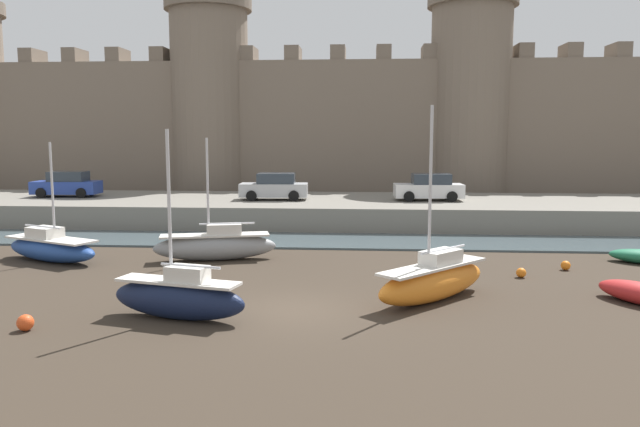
{
  "coord_description": "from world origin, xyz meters",
  "views": [
    {
      "loc": [
        2.18,
        -18.58,
        5.4
      ],
      "look_at": [
        0.51,
        4.05,
        2.5
      ],
      "focal_mm": 35.0,
      "sensor_mm": 36.0,
      "label": 1
    }
  ],
  "objects_px": {
    "sailboat_foreground_centre": "(179,296)",
    "car_quay_west": "(429,188)",
    "sailboat_midflat_centre": "(216,245)",
    "mooring_buoy_near_shore": "(25,323)",
    "car_quay_east": "(274,187)",
    "sailboat_foreground_right": "(51,248)",
    "mooring_buoy_off_centre": "(566,265)",
    "car_quay_centre_east": "(67,185)",
    "mooring_buoy_near_channel": "(521,273)",
    "sailboat_near_channel_right": "(434,280)"
  },
  "relations": [
    {
      "from": "sailboat_foreground_centre",
      "to": "mooring_buoy_off_centre",
      "type": "relative_size",
      "value": 14.68
    },
    {
      "from": "sailboat_foreground_right",
      "to": "mooring_buoy_off_centre",
      "type": "relative_size",
      "value": 13.7
    },
    {
      "from": "car_quay_centre_east",
      "to": "car_quay_west",
      "type": "xyz_separation_m",
      "value": [
        22.93,
        -0.62,
        0.0
      ]
    },
    {
      "from": "car_quay_west",
      "to": "sailboat_foreground_right",
      "type": "bearing_deg",
      "value": -143.65
    },
    {
      "from": "sailboat_foreground_centre",
      "to": "car_quay_east",
      "type": "bearing_deg",
      "value": 90.38
    },
    {
      "from": "sailboat_foreground_centre",
      "to": "car_quay_east",
      "type": "relative_size",
      "value": 1.32
    },
    {
      "from": "mooring_buoy_near_channel",
      "to": "sailboat_foreground_centre",
      "type": "bearing_deg",
      "value": -151.46
    },
    {
      "from": "sailboat_foreground_centre",
      "to": "car_quay_west",
      "type": "relative_size",
      "value": 1.32
    },
    {
      "from": "sailboat_near_channel_right",
      "to": "mooring_buoy_off_centre",
      "type": "relative_size",
      "value": 16.68
    },
    {
      "from": "sailboat_foreground_right",
      "to": "sailboat_midflat_centre",
      "type": "height_order",
      "value": "sailboat_midflat_centre"
    },
    {
      "from": "sailboat_midflat_centre",
      "to": "mooring_buoy_off_centre",
      "type": "bearing_deg",
      "value": -3.72
    },
    {
      "from": "sailboat_near_channel_right",
      "to": "mooring_buoy_near_channel",
      "type": "bearing_deg",
      "value": 43.98
    },
    {
      "from": "sailboat_foreground_right",
      "to": "mooring_buoy_near_channel",
      "type": "relative_size",
      "value": 13.79
    },
    {
      "from": "sailboat_near_channel_right",
      "to": "mooring_buoy_near_shore",
      "type": "distance_m",
      "value": 12.26
    },
    {
      "from": "car_quay_east",
      "to": "car_quay_west",
      "type": "bearing_deg",
      "value": 1.5
    },
    {
      "from": "sailboat_foreground_right",
      "to": "mooring_buoy_near_shore",
      "type": "height_order",
      "value": "sailboat_foreground_right"
    },
    {
      "from": "sailboat_midflat_centre",
      "to": "mooring_buoy_near_shore",
      "type": "distance_m",
      "value": 10.4
    },
    {
      "from": "mooring_buoy_near_channel",
      "to": "mooring_buoy_off_centre",
      "type": "bearing_deg",
      "value": 35.01
    },
    {
      "from": "mooring_buoy_near_shore",
      "to": "car_quay_west",
      "type": "relative_size",
      "value": 0.11
    },
    {
      "from": "mooring_buoy_near_channel",
      "to": "car_quay_centre_east",
      "type": "height_order",
      "value": "car_quay_centre_east"
    },
    {
      "from": "mooring_buoy_near_shore",
      "to": "mooring_buoy_near_channel",
      "type": "bearing_deg",
      "value": 26.39
    },
    {
      "from": "car_quay_east",
      "to": "sailboat_near_channel_right",
      "type": "bearing_deg",
      "value": -66.13
    },
    {
      "from": "mooring_buoy_off_centre",
      "to": "car_quay_centre_east",
      "type": "bearing_deg",
      "value": 153.57
    },
    {
      "from": "sailboat_foreground_centre",
      "to": "car_quay_west",
      "type": "xyz_separation_m",
      "value": [
        9.26,
        20.48,
        1.5
      ]
    },
    {
      "from": "mooring_buoy_off_centre",
      "to": "sailboat_foreground_right",
      "type": "bearing_deg",
      "value": 179.48
    },
    {
      "from": "mooring_buoy_near_shore",
      "to": "car_quay_centre_east",
      "type": "relative_size",
      "value": 0.11
    },
    {
      "from": "sailboat_midflat_centre",
      "to": "mooring_buoy_near_shore",
      "type": "relative_size",
      "value": 11.68
    },
    {
      "from": "sailboat_foreground_right",
      "to": "sailboat_midflat_centre",
      "type": "relative_size",
      "value": 0.96
    },
    {
      "from": "sailboat_near_channel_right",
      "to": "mooring_buoy_off_centre",
      "type": "height_order",
      "value": "sailboat_near_channel_right"
    },
    {
      "from": "mooring_buoy_off_centre",
      "to": "car_quay_east",
      "type": "bearing_deg",
      "value": 137.1
    },
    {
      "from": "sailboat_foreground_right",
      "to": "sailboat_foreground_centre",
      "type": "bearing_deg",
      "value": -44.59
    },
    {
      "from": "mooring_buoy_near_shore",
      "to": "mooring_buoy_near_channel",
      "type": "distance_m",
      "value": 17.01
    },
    {
      "from": "sailboat_foreground_centre",
      "to": "mooring_buoy_near_channel",
      "type": "xyz_separation_m",
      "value": [
        11.33,
        6.16,
        -0.49
      ]
    },
    {
      "from": "mooring_buoy_near_shore",
      "to": "mooring_buoy_off_centre",
      "type": "bearing_deg",
      "value": 27.51
    },
    {
      "from": "mooring_buoy_off_centre",
      "to": "car_quay_west",
      "type": "height_order",
      "value": "car_quay_west"
    },
    {
      "from": "sailboat_foreground_right",
      "to": "mooring_buoy_near_channel",
      "type": "bearing_deg",
      "value": -4.94
    },
    {
      "from": "sailboat_near_channel_right",
      "to": "mooring_buoy_near_channel",
      "type": "distance_m",
      "value": 5.12
    },
    {
      "from": "sailboat_midflat_centre",
      "to": "mooring_buoy_off_centre",
      "type": "relative_size",
      "value": 14.21
    },
    {
      "from": "sailboat_foreground_right",
      "to": "mooring_buoy_near_shore",
      "type": "distance_m",
      "value": 10.07
    },
    {
      "from": "car_quay_centre_east",
      "to": "sailboat_midflat_centre",
      "type": "bearing_deg",
      "value": -44.64
    },
    {
      "from": "sailboat_foreground_right",
      "to": "car_quay_west",
      "type": "relative_size",
      "value": 1.24
    },
    {
      "from": "mooring_buoy_near_shore",
      "to": "sailboat_foreground_right",
      "type": "bearing_deg",
      "value": 113.58
    },
    {
      "from": "sailboat_foreground_right",
      "to": "car_quay_west",
      "type": "bearing_deg",
      "value": 36.35
    },
    {
      "from": "sailboat_near_channel_right",
      "to": "car_quay_west",
      "type": "xyz_separation_m",
      "value": [
        1.6,
        17.86,
        1.5
      ]
    },
    {
      "from": "car_quay_centre_east",
      "to": "mooring_buoy_near_shore",
      "type": "bearing_deg",
      "value": -66.54
    },
    {
      "from": "sailboat_midflat_centre",
      "to": "mooring_buoy_off_centre",
      "type": "xyz_separation_m",
      "value": [
        14.41,
        -0.94,
        -0.47
      ]
    },
    {
      "from": "mooring_buoy_off_centre",
      "to": "car_quay_east",
      "type": "relative_size",
      "value": 0.09
    },
    {
      "from": "sailboat_foreground_right",
      "to": "sailboat_near_channel_right",
      "type": "height_order",
      "value": "sailboat_near_channel_right"
    },
    {
      "from": "mooring_buoy_near_channel",
      "to": "car_quay_west",
      "type": "relative_size",
      "value": 0.09
    },
    {
      "from": "mooring_buoy_near_channel",
      "to": "sailboat_foreground_right",
      "type": "bearing_deg",
      "value": 175.06
    }
  ]
}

